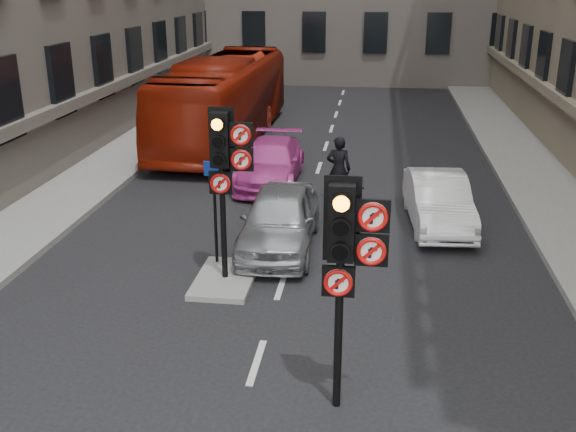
% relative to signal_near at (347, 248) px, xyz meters
% --- Properties ---
extents(pavement_left, '(3.00, 50.00, 0.16)m').
position_rel_signal_near_xyz_m(pavement_left, '(-8.69, 11.01, -2.50)').
color(pavement_left, gray).
rests_on(pavement_left, ground).
extents(pavement_right, '(3.00, 50.00, 0.16)m').
position_rel_signal_near_xyz_m(pavement_right, '(5.71, 11.01, -2.50)').
color(pavement_right, gray).
rests_on(pavement_right, ground).
extents(centre_island, '(1.20, 2.00, 0.12)m').
position_rel_signal_near_xyz_m(centre_island, '(-2.69, 4.01, -2.52)').
color(centre_island, gray).
rests_on(centre_island, ground).
extents(signal_near, '(0.91, 0.40, 3.58)m').
position_rel_signal_near_xyz_m(signal_near, '(0.00, 0.00, 0.00)').
color(signal_near, black).
rests_on(signal_near, ground).
extents(signal_far, '(0.91, 0.40, 3.58)m').
position_rel_signal_near_xyz_m(signal_far, '(-2.60, 4.00, 0.12)').
color(signal_far, black).
rests_on(signal_far, centre_island).
extents(car_silver, '(1.73, 4.21, 1.43)m').
position_rel_signal_near_xyz_m(car_silver, '(-1.82, 6.02, -1.87)').
color(car_silver, '#979A9E').
rests_on(car_silver, ground).
extents(car_white, '(1.70, 4.10, 1.32)m').
position_rel_signal_near_xyz_m(car_white, '(2.00, 8.03, -1.92)').
color(car_white, white).
rests_on(car_white, ground).
extents(car_pink, '(1.86, 4.46, 1.29)m').
position_rel_signal_near_xyz_m(car_pink, '(-2.83, 11.15, -1.94)').
color(car_pink, '#C63A99').
rests_on(car_pink, ground).
extents(bus_red, '(3.06, 11.50, 3.18)m').
position_rel_signal_near_xyz_m(bus_red, '(-5.44, 16.46, -0.99)').
color(bus_red, maroon).
rests_on(bus_red, ground).
extents(motorcycle, '(0.68, 1.93, 1.14)m').
position_rel_signal_near_xyz_m(motorcycle, '(-0.19, 7.98, -2.01)').
color(motorcycle, black).
rests_on(motorcycle, ground).
extents(motorcyclist, '(0.72, 0.50, 1.90)m').
position_rel_signal_near_xyz_m(motorcyclist, '(-0.65, 9.61, -1.63)').
color(motorcyclist, black).
rests_on(motorcyclist, ground).
extents(info_sign, '(0.40, 0.13, 2.30)m').
position_rel_signal_near_xyz_m(info_sign, '(-3.04, 4.74, -0.97)').
color(info_sign, black).
rests_on(info_sign, centre_island).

